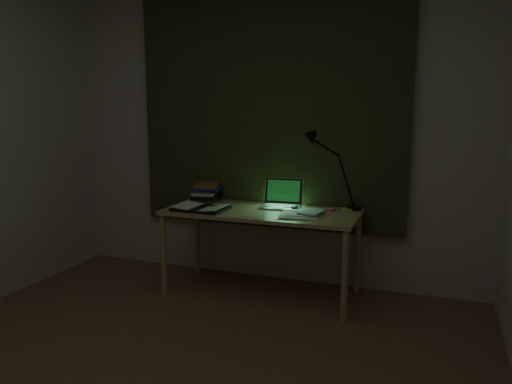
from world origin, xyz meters
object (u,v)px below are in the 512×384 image
laptop (280,194)px  book_stack (206,192)px  desk (261,252)px  desk_lamp (355,173)px  loose_papers (305,212)px  open_textbook (201,208)px

laptop → book_stack: bearing=170.5°
book_stack → desk: bearing=-17.9°
desk → laptop: (0.11, 0.13, 0.44)m
desk → book_stack: book_stack is taller
book_stack → desk_lamp: desk_lamp is taller
loose_papers → laptop: bearing=155.2°
desk → book_stack: (-0.54, 0.17, 0.41)m
desk → open_textbook: size_ratio=3.73×
laptop → desk_lamp: 0.59m
desk → open_textbook: (-0.43, -0.15, 0.35)m
open_textbook → loose_papers: 0.79m
desk → desk_lamp: 0.93m
loose_papers → desk_lamp: size_ratio=0.60×
book_stack → laptop: bearing=-4.3°
open_textbook → book_stack: bearing=110.5°
laptop → loose_papers: laptop is taller
laptop → loose_papers: 0.27m
desk → desk_lamp: bearing=21.3°
desk → loose_papers: bearing=3.6°
book_stack → desk_lamp: (1.19, 0.08, 0.21)m
open_textbook → desk_lamp: 1.19m
book_stack → desk_lamp: size_ratio=0.41×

